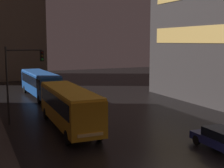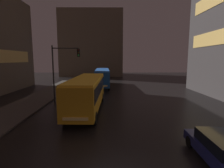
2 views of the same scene
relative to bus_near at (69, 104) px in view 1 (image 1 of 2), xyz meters
name	(u,v)px [view 1 (image 1 of 2)]	position (x,y,z in m)	size (l,w,h in m)	color
bus_near	(69,104)	(0.00, 0.00, 0.00)	(2.77, 10.36, 3.19)	orange
bus_far	(40,82)	(0.78, 14.98, -0.06)	(2.77, 11.07, 3.10)	#194793
car_taxi	(224,140)	(7.43, -8.79, -1.26)	(2.03, 4.57, 1.35)	navy
traffic_light_main	(20,72)	(-3.16, 3.28, 2.35)	(3.11, 0.35, 6.42)	#2D2D2D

